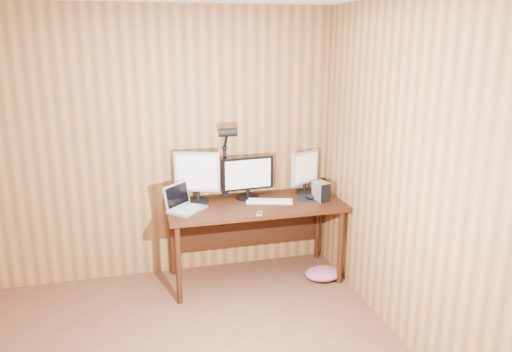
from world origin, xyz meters
name	(u,v)px	position (x,y,z in m)	size (l,w,h in m)	color
room_shell	(163,222)	(0.00, 0.00, 1.25)	(4.00, 4.00, 4.00)	brown
desk	(253,213)	(0.93, 1.70, 0.63)	(1.60, 0.70, 0.75)	black
monitor_center	(248,177)	(0.90, 1.79, 0.95)	(0.50, 0.22, 0.39)	black
monitor_left	(197,175)	(0.43, 1.80, 1.00)	(0.41, 0.20, 0.47)	black
monitor_right	(305,171)	(1.48, 1.82, 0.97)	(0.32, 0.21, 0.41)	black
laptop	(183,203)	(0.28, 1.61, 0.81)	(0.40, 0.40, 0.23)	silver
keyboard	(270,201)	(1.07, 1.62, 0.76)	(0.44, 0.25, 0.02)	white
mousepad	(310,199)	(1.46, 1.61, 0.75)	(0.22, 0.18, 0.00)	black
mouse	(310,197)	(1.46, 1.61, 0.77)	(0.07, 0.12, 0.04)	black
hard_drive	(321,191)	(1.55, 1.56, 0.84)	(0.14, 0.18, 0.17)	silver
phone	(259,214)	(0.89, 1.33, 0.76)	(0.07, 0.10, 0.01)	silver
speaker	(323,184)	(1.69, 1.85, 0.81)	(0.05, 0.05, 0.12)	black
desk_lamp	(227,152)	(0.72, 1.85, 1.20)	(0.16, 0.24, 0.72)	black
fabric_pile	(323,273)	(1.55, 1.45, 0.05)	(0.34, 0.28, 0.11)	#B25678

